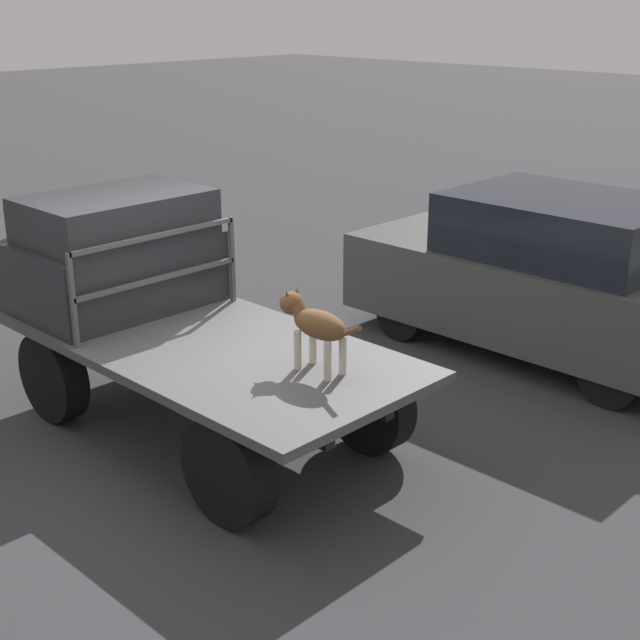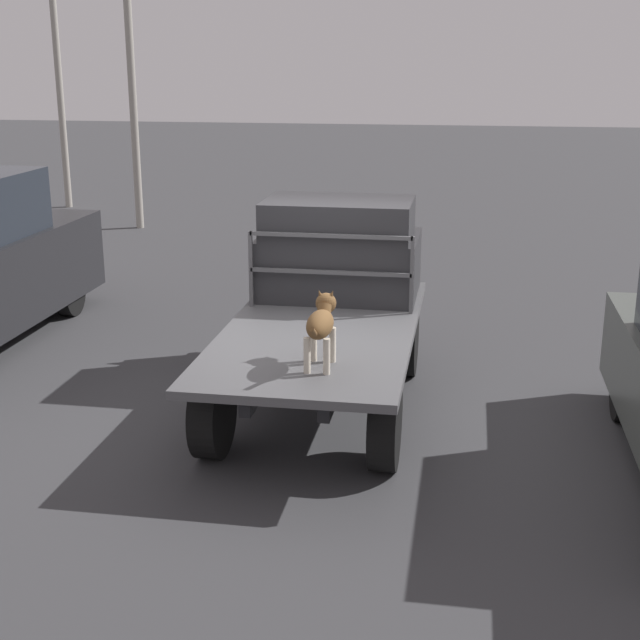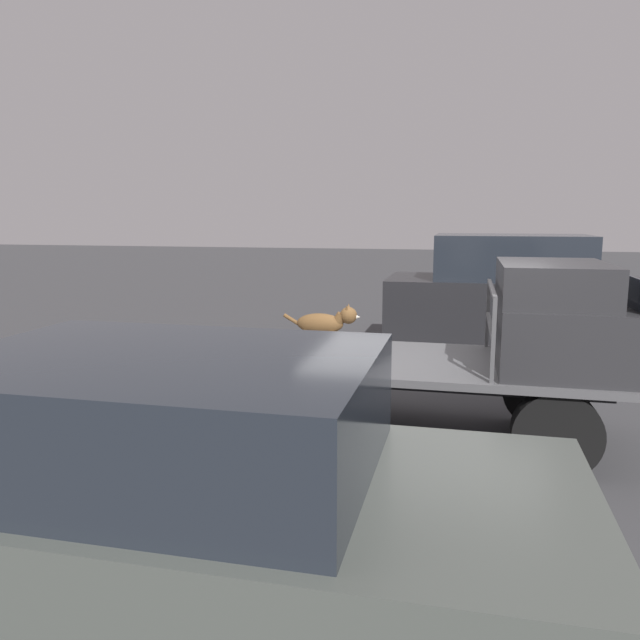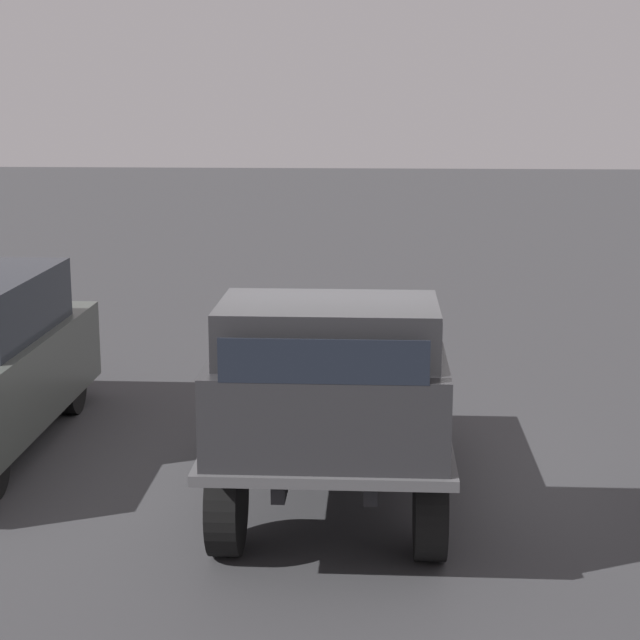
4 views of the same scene
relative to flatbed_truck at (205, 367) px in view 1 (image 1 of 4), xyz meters
The scene contains 6 objects.
ground_plane 0.64m from the flatbed_truck, ahead, with size 80.00×80.00×0.00m, color #38383A.
flatbed_truck is the anchor object (origin of this frame).
truck_cab 1.50m from the flatbed_truck, ahead, with size 1.26×1.76×1.09m.
truck_headboard 1.01m from the flatbed_truck, ahead, with size 0.04×1.76×0.82m.
dog 1.33m from the flatbed_truck, behind, with size 0.87×0.23×0.62m.
parked_sedan 3.98m from the flatbed_truck, 105.67° to the right, with size 4.11×1.88×1.74m.
Camera 1 is at (-5.71, 4.42, 3.67)m, focal length 50.00 mm.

